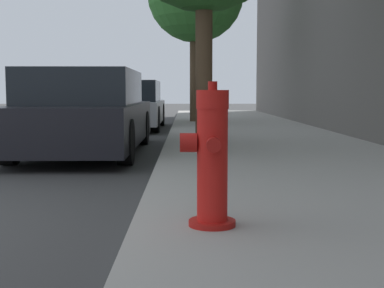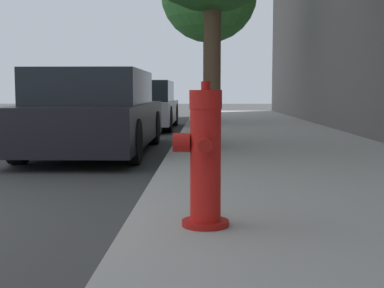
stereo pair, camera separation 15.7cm
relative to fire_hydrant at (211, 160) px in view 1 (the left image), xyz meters
name	(u,v)px [view 1 (the left image)]	position (x,y,z in m)	size (l,w,h in m)	color
fire_hydrant	(211,160)	(0.00, 0.00, 0.00)	(0.35, 0.36, 0.90)	#A91511
parked_car_near	(86,114)	(-1.76, 5.25, 0.07)	(1.76, 4.57, 1.32)	black
parked_car_mid	(128,106)	(-1.71, 10.89, 0.05)	(1.80, 4.27, 1.27)	#B7B7BC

